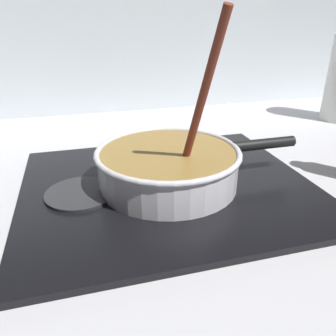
{
  "coord_description": "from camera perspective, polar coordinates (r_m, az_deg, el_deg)",
  "views": [
    {
      "loc": [
        -0.12,
        -0.39,
        0.32
      ],
      "look_at": [
        0.03,
        0.17,
        0.05
      ],
      "focal_mm": 35.89,
      "sensor_mm": 36.0,
      "label": 1
    }
  ],
  "objects": [
    {
      "name": "hob_plate",
      "position": [
        0.67,
        0.0,
        -3.12
      ],
      "size": [
        0.56,
        0.48,
        0.01
      ],
      "primitive_type": "cube",
      "color": "black",
      "rests_on": "ground"
    },
    {
      "name": "backsplash_wall",
      "position": [
        1.19,
        -10.25,
        22.33
      ],
      "size": [
        2.4,
        0.02,
        0.55
      ],
      "primitive_type": "cube",
      "color": "silver",
      "rests_on": "ground"
    },
    {
      "name": "spare_burner",
      "position": [
        0.65,
        -14.6,
        -4.16
      ],
      "size": [
        0.13,
        0.13,
        0.01
      ],
      "primitive_type": "cylinder",
      "color": "#262628",
      "rests_on": "hob_plate"
    },
    {
      "name": "cooking_pan",
      "position": [
        0.65,
        0.15,
        0.46
      ],
      "size": [
        0.41,
        0.28,
        0.32
      ],
      "color": "silver",
      "rests_on": "hob_plate"
    },
    {
      "name": "ground",
      "position": [
        0.53,
        1.44,
        -14.55
      ],
      "size": [
        2.4,
        1.6,
        0.04
      ],
      "primitive_type": "cube",
      "color": "#B7B7BC"
    },
    {
      "name": "burner_ring",
      "position": [
        0.66,
        0.0,
        -2.36
      ],
      "size": [
        0.19,
        0.19,
        0.01
      ],
      "primitive_type": "torus",
      "color": "#592D0C",
      "rests_on": "hob_plate"
    }
  ]
}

